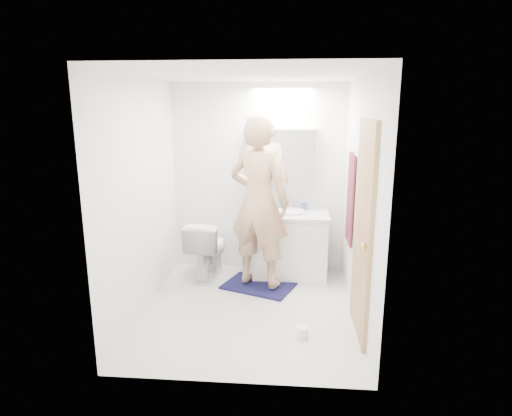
# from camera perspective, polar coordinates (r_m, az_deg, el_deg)

# --- Properties ---
(floor) EXTENTS (2.50, 2.50, 0.00)m
(floor) POSITION_cam_1_polar(r_m,az_deg,el_deg) (4.66, -0.89, -13.37)
(floor) COLOR silver
(floor) RESTS_ON ground
(ceiling) EXTENTS (2.50, 2.50, 0.00)m
(ceiling) POSITION_cam_1_polar(r_m,az_deg,el_deg) (4.17, -1.01, 17.52)
(ceiling) COLOR white
(ceiling) RESTS_ON floor
(wall_back) EXTENTS (2.50, 0.00, 2.50)m
(wall_back) POSITION_cam_1_polar(r_m,az_deg,el_deg) (5.48, 0.33, 3.96)
(wall_back) COLOR white
(wall_back) RESTS_ON floor
(wall_front) EXTENTS (2.50, 0.00, 2.50)m
(wall_front) POSITION_cam_1_polar(r_m,az_deg,el_deg) (3.06, -3.23, -3.77)
(wall_front) COLOR white
(wall_front) RESTS_ON floor
(wall_left) EXTENTS (0.00, 2.50, 2.50)m
(wall_left) POSITION_cam_1_polar(r_m,az_deg,el_deg) (4.50, -15.03, 1.40)
(wall_left) COLOR white
(wall_left) RESTS_ON floor
(wall_right) EXTENTS (0.00, 2.50, 2.50)m
(wall_right) POSITION_cam_1_polar(r_m,az_deg,el_deg) (4.30, 13.82, 0.91)
(wall_right) COLOR white
(wall_right) RESTS_ON floor
(vanity_cabinet) EXTENTS (0.90, 0.55, 0.78)m
(vanity_cabinet) POSITION_cam_1_polar(r_m,az_deg,el_deg) (5.39, 4.55, -5.14)
(vanity_cabinet) COLOR white
(vanity_cabinet) RESTS_ON floor
(countertop) EXTENTS (0.95, 0.58, 0.04)m
(countertop) POSITION_cam_1_polar(r_m,az_deg,el_deg) (5.27, 4.63, -0.92)
(countertop) COLOR silver
(countertop) RESTS_ON vanity_cabinet
(sink_basin) EXTENTS (0.36, 0.36, 0.03)m
(sink_basin) POSITION_cam_1_polar(r_m,az_deg,el_deg) (5.29, 4.64, -0.47)
(sink_basin) COLOR silver
(sink_basin) RESTS_ON countertop
(faucet) EXTENTS (0.02, 0.02, 0.16)m
(faucet) POSITION_cam_1_polar(r_m,az_deg,el_deg) (5.46, 4.66, 0.67)
(faucet) COLOR silver
(faucet) RESTS_ON countertop
(medicine_cabinet) EXTENTS (0.88, 0.14, 0.70)m
(medicine_cabinet) POSITION_cam_1_polar(r_m,az_deg,el_deg) (5.35, 3.50, 6.95)
(medicine_cabinet) COLOR white
(medicine_cabinet) RESTS_ON wall_back
(mirror_panel) EXTENTS (0.84, 0.01, 0.66)m
(mirror_panel) POSITION_cam_1_polar(r_m,az_deg,el_deg) (5.28, 3.48, 6.85)
(mirror_panel) COLOR silver
(mirror_panel) RESTS_ON medicine_cabinet
(toilet) EXTENTS (0.49, 0.77, 0.74)m
(toilet) POSITION_cam_1_polar(r_m,az_deg,el_deg) (5.38, -6.50, -5.41)
(toilet) COLOR white
(toilet) RESTS_ON floor
(bath_rug) EXTENTS (0.94, 0.80, 0.02)m
(bath_rug) POSITION_cam_1_polar(r_m,az_deg,el_deg) (5.19, 0.37, -10.33)
(bath_rug) COLOR #121238
(bath_rug) RESTS_ON floor
(person) EXTENTS (0.84, 0.70, 1.98)m
(person) POSITION_cam_1_polar(r_m,az_deg,el_deg) (4.87, 0.39, 0.77)
(person) COLOR tan
(person) RESTS_ON bath_rug
(door) EXTENTS (0.04, 0.80, 2.00)m
(door) POSITION_cam_1_polar(r_m,az_deg,el_deg) (4.01, 14.14, -2.97)
(door) COLOR tan
(door) RESTS_ON wall_right
(door_knob) EXTENTS (0.06, 0.06, 0.06)m
(door_knob) POSITION_cam_1_polar(r_m,az_deg,el_deg) (3.73, 14.22, -4.99)
(door_knob) COLOR gold
(door_knob) RESTS_ON door
(towel) EXTENTS (0.02, 0.42, 1.00)m
(towel) POSITION_cam_1_polar(r_m,az_deg,el_deg) (4.84, 12.51, 1.17)
(towel) COLOR #121033
(towel) RESTS_ON wall_right
(towel_hook) EXTENTS (0.07, 0.02, 0.02)m
(towel_hook) POSITION_cam_1_polar(r_m,az_deg,el_deg) (4.76, 12.67, 7.29)
(towel_hook) COLOR silver
(towel_hook) RESTS_ON wall_right
(soap_bottle_a) EXTENTS (0.09, 0.09, 0.22)m
(soap_bottle_a) POSITION_cam_1_polar(r_m,az_deg,el_deg) (5.39, 1.55, 0.88)
(soap_bottle_a) COLOR beige
(soap_bottle_a) RESTS_ON countertop
(soap_bottle_b) EXTENTS (0.11, 0.11, 0.17)m
(soap_bottle_b) POSITION_cam_1_polar(r_m,az_deg,el_deg) (5.42, 3.36, 0.63)
(soap_bottle_b) COLOR #538DB2
(soap_bottle_b) RESTS_ON countertop
(toothbrush_cup) EXTENTS (0.11, 0.11, 0.09)m
(toothbrush_cup) POSITION_cam_1_polar(r_m,az_deg,el_deg) (5.41, 6.37, 0.13)
(toothbrush_cup) COLOR #3851A8
(toothbrush_cup) RESTS_ON countertop
(toilet_paper_roll) EXTENTS (0.11, 0.11, 0.10)m
(toilet_paper_roll) POSITION_cam_1_polar(r_m,az_deg,el_deg) (4.17, 6.24, -16.18)
(toilet_paper_roll) COLOR white
(toilet_paper_roll) RESTS_ON floor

